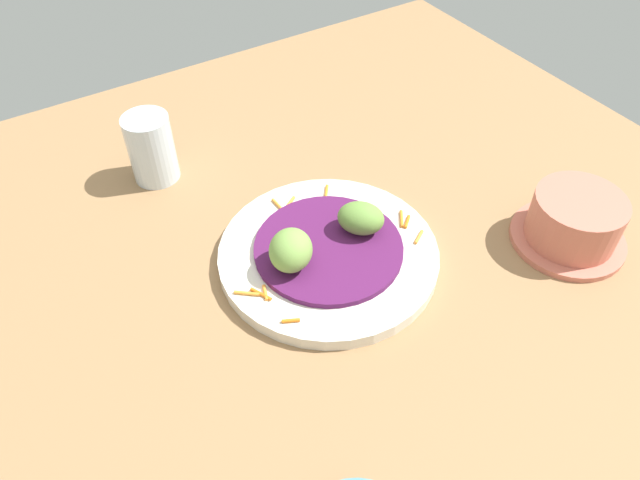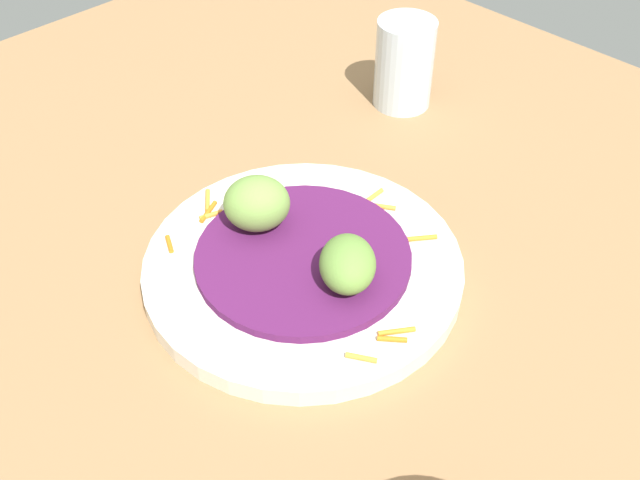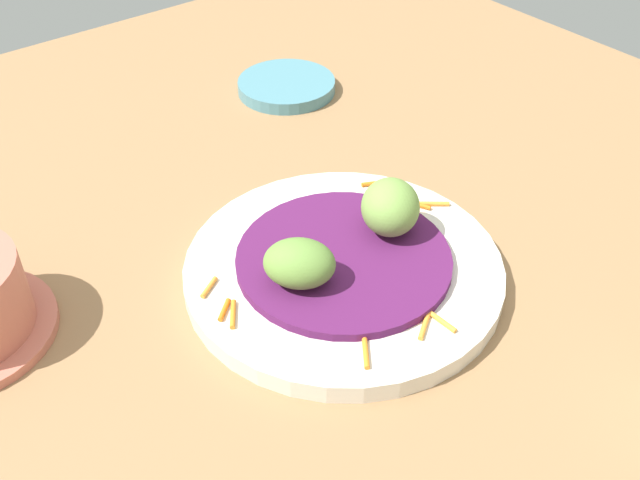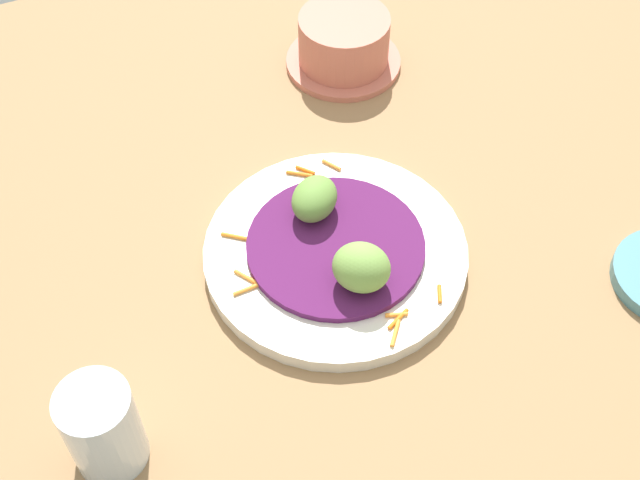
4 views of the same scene
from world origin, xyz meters
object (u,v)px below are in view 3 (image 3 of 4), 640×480
at_px(main_plate, 346,269).
at_px(side_plate_small, 287,86).
at_px(guac_scoop_left, 299,263).
at_px(guac_scoop_center, 390,207).

bearing_deg(main_plate, side_plate_small, 62.14).
relative_size(main_plate, side_plate_small, 2.32).
bearing_deg(side_plate_small, guac_scoop_left, -124.72).
bearing_deg(guac_scoop_center, main_plate, -177.01).
relative_size(main_plate, guac_scoop_center, 4.75).
relative_size(main_plate, guac_scoop_left, 4.68).
bearing_deg(guac_scoop_center, side_plate_small, 70.15).
distance_m(guac_scoop_left, guac_scoop_center, 0.10).
height_order(main_plate, guac_scoop_left, guac_scoop_left).
bearing_deg(guac_scoop_left, side_plate_small, 55.28).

